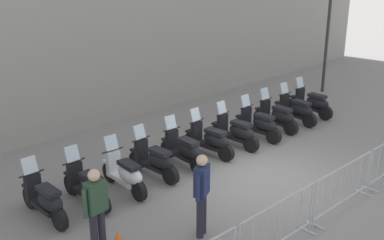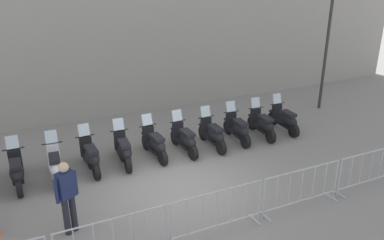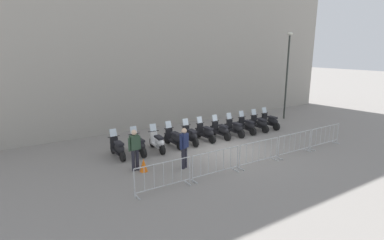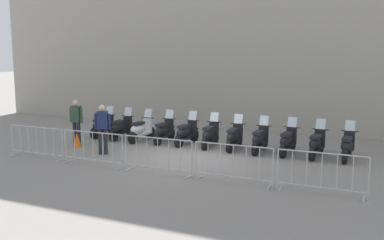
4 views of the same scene
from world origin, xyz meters
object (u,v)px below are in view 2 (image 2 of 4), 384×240
Objects in this scene: motorcycle_7 at (213,135)px; barrier_segment_3 at (301,189)px; motorcycle_6 at (185,139)px; barrier_segment_4 at (371,169)px; motorcycle_3 at (91,156)px; motorcycle_9 at (263,124)px; street_lamp at (330,20)px; motorcycle_8 at (238,129)px; barrier_segment_2 at (217,212)px; motorcycle_4 at (124,150)px; officer_mid_plaza at (67,194)px; motorcycle_10 at (285,119)px; motorcycle_5 at (155,144)px; motorcycle_1 at (17,171)px; motorcycle_2 at (55,165)px.

motorcycle_7 is 0.79× the size of barrier_segment_3.
barrier_segment_4 is (3.35, -4.14, 0.07)m from motorcycle_6.
barrier_segment_4 is (6.25, -4.38, 0.07)m from motorcycle_3.
motorcycle_9 is 0.29× the size of street_lamp.
motorcycle_7 reaches higher than barrier_segment_3.
motorcycle_8 is 0.79× the size of barrier_segment_2.
motorcycle_4 is 0.78× the size of barrier_segment_2.
motorcycle_4 is 1.00× the size of officer_mid_plaza.
motorcycle_7 is 5.48m from officer_mid_plaza.
barrier_segment_2 is 2.29m from barrier_segment_3.
barrier_segment_2 is (-4.11, -3.68, 0.07)m from motorcycle_9.
officer_mid_plaza is (-4.03, -2.31, 0.53)m from motorcycle_6.
motorcycle_6 is (1.94, -0.18, 0.00)m from motorcycle_4.
motorcycle_10 reaches higher than barrier_segment_2.
motorcycle_6 and motorcycle_8 have the same top height.
motorcycle_4 is 1.95m from motorcycle_6.
motorcycle_4 is 4.11m from barrier_segment_2.
motorcycle_6 is 4.14m from barrier_segment_3.
motorcycle_4 is 0.98m from motorcycle_5.
motorcycle_7 is 1.00× the size of motorcycle_8.
motorcycle_1 is at bearing 151.45° from barrier_segment_4.
motorcycle_5 is at bearing 38.42° from officer_mid_plaza.
officer_mid_plaza is at bearing -130.01° from motorcycle_4.
motorcycle_4 and motorcycle_10 have the same top height.
motorcycle_2 and motorcycle_10 have the same top height.
motorcycle_2 is 6.49m from barrier_segment_3.
motorcycle_3 is at bearing 133.07° from barrier_segment_3.
motorcycle_3 is at bearing 175.96° from motorcycle_8.
officer_mid_plaza is at bearing 151.15° from barrier_segment_2.
barrier_segment_4 is at bearing -35.06° from motorcycle_3.
motorcycle_8 is 0.79× the size of barrier_segment_3.
motorcycle_1 is at bearing -176.56° from street_lamp.
motorcycle_6 is 1.00× the size of motorcycle_9.
motorcycle_4 reaches higher than barrier_segment_3.
motorcycle_2 is 5.82m from motorcycle_8.
motorcycle_7 is 4.34m from barrier_segment_2.
motorcycle_4 is at bearing 175.84° from motorcycle_8.
motorcycle_3 is at bearing 2.85° from motorcycle_2.
motorcycle_10 is at bearing 53.69° from barrier_segment_3.
motorcycle_5 is (0.98, -0.06, 0.00)m from motorcycle_4.
barrier_segment_4 is (1.42, -4.04, 0.07)m from motorcycle_8.
barrier_segment_4 is (5.29, -4.32, 0.07)m from motorcycle_4.
motorcycle_6 is 1.93m from motorcycle_8.
street_lamp is at bearing 6.54° from motorcycle_5.
motorcycle_8 is at bearing -4.45° from motorcycle_5.
motorcycle_5 reaches higher than barrier_segment_4.
motorcycle_8 is at bearing 177.33° from motorcycle_10.
motorcycle_5 is 1.00× the size of motorcycle_9.
motorcycle_10 is (5.81, -0.37, 0.00)m from motorcycle_4.
motorcycle_4 and motorcycle_6 have the same top height.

